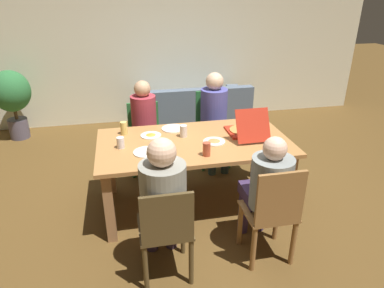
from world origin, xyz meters
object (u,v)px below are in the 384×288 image
object	(u,v)px
person_0	(145,121)
person_2	(163,195)
dining_table	(194,150)
potted_plant	(12,96)
plate_0	(151,135)
drinking_glass_3	(121,143)
chair_3	(272,213)
plate_3	(173,128)
person_1	(215,113)
chair_0	(145,135)
chair_1	(211,124)
drinking_glass_2	(124,128)
pizza_box_0	(245,130)
person_3	(267,185)
plate_1	(214,141)
chair_2	(166,230)
couch	(193,113)
drinking_glass_1	(183,131)
plate_2	(147,152)
drinking_glass_0	(207,149)

from	to	relation	value
person_0	person_2	size ratio (longest dim) A/B	0.97
person_0	dining_table	bearing A→B (deg)	-62.66
potted_plant	plate_0	bearing A→B (deg)	-48.46
person_2	drinking_glass_3	bearing A→B (deg)	108.98
dining_table	person_2	world-z (taller)	person_2
chair_3	plate_3	bearing A→B (deg)	114.37
person_0	person_1	size ratio (longest dim) A/B	0.95
plate_0	chair_0	bearing A→B (deg)	91.42
chair_1	drinking_glass_2	xyz separation A→B (m)	(-1.14, -0.67, 0.30)
pizza_box_0	drinking_glass_3	size ratio (longest dim) A/B	4.54
potted_plant	drinking_glass_3	bearing A→B (deg)	-56.37
person_3	chair_3	bearing A→B (deg)	-90.00
person_1	plate_1	xyz separation A→B (m)	(-0.26, -0.91, 0.04)
person_0	chair_2	bearing A→B (deg)	-90.00
person_0	pizza_box_0	bearing A→B (deg)	-37.87
drinking_glass_2	couch	bearing A→B (deg)	58.14
chair_3	person_3	distance (m)	0.23
chair_2	drinking_glass_1	world-z (taller)	drinking_glass_1
chair_3	drinking_glass_1	distance (m)	1.28
drinking_glass_1	couch	bearing A→B (deg)	75.20
person_1	plate_0	world-z (taller)	person_1
pizza_box_0	plate_1	bearing A→B (deg)	-160.59
plate_0	plate_3	xyz separation A→B (m)	(0.26, 0.15, -0.00)
drinking_glass_1	person_2	bearing A→B (deg)	-109.25
plate_1	person_1	bearing A→B (deg)	74.30
pizza_box_0	plate_2	bearing A→B (deg)	-167.43
plate_1	drinking_glass_3	xyz separation A→B (m)	(-0.93, 0.05, 0.05)
drinking_glass_0	drinking_glass_3	xyz separation A→B (m)	(-0.78, 0.33, -0.01)
person_3	plate_3	xyz separation A→B (m)	(-0.61, 1.20, 0.09)
plate_1	potted_plant	world-z (taller)	potted_plant
chair_0	chair_2	bearing A→B (deg)	-90.00
chair_0	person_0	world-z (taller)	person_0
plate_3	potted_plant	bearing A→B (deg)	137.24
drinking_glass_3	couch	world-z (taller)	drinking_glass_3
plate_0	drinking_glass_1	world-z (taller)	drinking_glass_1
drinking_glass_3	couch	bearing A→B (deg)	61.51
chair_1	person_1	size ratio (longest dim) A/B	0.77
person_3	plate_3	world-z (taller)	person_3
plate_2	drinking_glass_1	size ratio (longest dim) A/B	2.02
person_0	chair_3	world-z (taller)	person_0
chair_3	plate_0	xyz separation A→B (m)	(-0.87, 1.20, 0.27)
plate_2	potted_plant	distance (m)	3.11
dining_table	chair_3	size ratio (longest dim) A/B	2.10
drinking_glass_2	person_3	bearing A→B (deg)	-45.46
chair_1	pizza_box_0	size ratio (longest dim) A/B	1.88
dining_table	plate_3	size ratio (longest dim) A/B	7.66
dining_table	chair_1	distance (m)	1.10
plate_3	chair_1	bearing A→B (deg)	45.93
chair_0	person_3	world-z (taller)	person_3
person_1	drinking_glass_2	distance (m)	1.26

